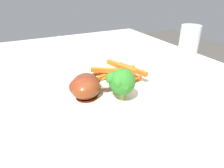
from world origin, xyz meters
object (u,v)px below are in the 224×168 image
(fork, at_px, (100,42))
(chicken_drumstick_extra, at_px, (88,89))
(broccoli_floret_front, at_px, (121,82))
(carrot_fries_pile, at_px, (119,75))
(chicken_drumstick_near, at_px, (87,86))
(chicken_drumstick_far, at_px, (87,82))
(dining_table, at_px, (107,112))
(water_glass, at_px, (189,42))
(dinner_plate, at_px, (112,93))

(fork, bearing_deg, chicken_drumstick_extra, 162.91)
(broccoli_floret_front, relative_size, carrot_fries_pile, 0.51)
(chicken_drumstick_near, distance_m, fork, 0.51)
(chicken_drumstick_far, height_order, chicken_drumstick_extra, same)
(dining_table, relative_size, chicken_drumstick_near, 8.97)
(carrot_fries_pile, distance_m, chicken_drumstick_extra, 0.11)
(carrot_fries_pile, distance_m, chicken_drumstick_near, 0.11)
(chicken_drumstick_near, bearing_deg, water_glass, 105.12)
(dining_table, relative_size, water_glass, 10.03)
(dinner_plate, xyz_separation_m, broccoli_floret_front, (0.05, 0.00, 0.05))
(dining_table, height_order, carrot_fries_pile, carrot_fries_pile)
(carrot_fries_pile, xyz_separation_m, fork, (-0.42, 0.13, -0.03))
(broccoli_floret_front, bearing_deg, chicken_drumstick_extra, -126.98)
(chicken_drumstick_extra, xyz_separation_m, water_glass, (-0.12, 0.43, 0.03))
(carrot_fries_pile, bearing_deg, dining_table, -133.99)
(water_glass, bearing_deg, fork, -149.70)
(dining_table, height_order, water_glass, water_glass)
(chicken_drumstick_near, relative_size, water_glass, 1.12)
(broccoli_floret_front, distance_m, chicken_drumstick_far, 0.10)
(dinner_plate, bearing_deg, fork, 159.87)
(chicken_drumstick_far, bearing_deg, fork, 152.81)
(chicken_drumstick_near, relative_size, chicken_drumstick_extra, 1.04)
(water_glass, bearing_deg, chicken_drumstick_far, -77.57)
(dining_table, height_order, chicken_drumstick_far, chicken_drumstick_far)
(chicken_drumstick_far, bearing_deg, chicken_drumstick_extra, -16.20)
(chicken_drumstick_far, relative_size, fork, 0.59)
(dining_table, xyz_separation_m, chicken_drumstick_far, (0.03, -0.07, 0.13))
(dinner_plate, bearing_deg, broccoli_floret_front, 0.68)
(chicken_drumstick_extra, bearing_deg, chicken_drumstick_far, 163.80)
(chicken_drumstick_extra, height_order, water_glass, water_glass)
(broccoli_floret_front, height_order, fork, broccoli_floret_front)
(carrot_fries_pile, relative_size, chicken_drumstick_extra, 1.16)
(chicken_drumstick_extra, bearing_deg, dining_table, 130.36)
(dinner_plate, height_order, fork, dinner_plate)
(chicken_drumstick_near, xyz_separation_m, chicken_drumstick_extra, (0.01, 0.00, -0.00))
(chicken_drumstick_near, relative_size, fork, 0.69)
(chicken_drumstick_near, height_order, water_glass, water_glass)
(chicken_drumstick_near, height_order, chicken_drumstick_far, chicken_drumstick_near)
(chicken_drumstick_extra, bearing_deg, water_glass, 106.02)
(carrot_fries_pile, height_order, water_glass, water_glass)
(dining_table, bearing_deg, chicken_drumstick_far, -63.23)
(water_glass, bearing_deg, chicken_drumstick_extra, -73.98)
(dinner_plate, height_order, water_glass, water_glass)
(dinner_plate, height_order, chicken_drumstick_extra, chicken_drumstick_extra)
(dining_table, distance_m, chicken_drumstick_near, 0.16)
(dining_table, height_order, dinner_plate, dinner_plate)
(chicken_drumstick_far, height_order, fork, chicken_drumstick_far)
(carrot_fries_pile, bearing_deg, chicken_drumstick_extra, -69.01)
(fork, bearing_deg, chicken_drumstick_near, 162.52)
(chicken_drumstick_far, distance_m, chicken_drumstick_extra, 0.03)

